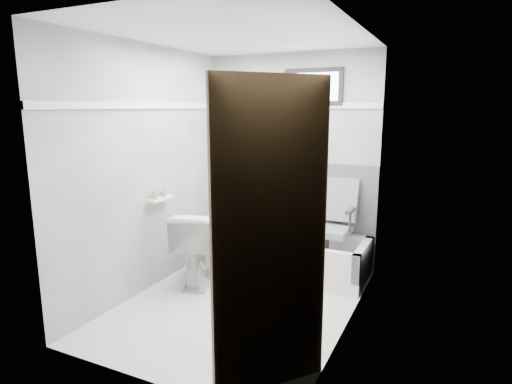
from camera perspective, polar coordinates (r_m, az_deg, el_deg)
The scene contains 19 objects.
floor at distance 4.15m, azimuth -2.13°, elevation -14.56°, with size 2.60×2.60×0.00m, color white.
ceiling at distance 3.78m, azimuth -2.42°, elevation 20.30°, with size 2.60×2.60×0.00m, color silver.
wall_back at distance 4.96m, azimuth 4.71°, elevation 4.21°, with size 2.00×0.02×2.40m, color slate.
wall_front at distance 2.72m, azimuth -15.04°, elevation -2.03°, with size 2.00×0.02×2.40m, color slate.
wall_left at distance 4.33m, azimuth -14.10°, elevation 2.88°, with size 0.02×2.60×2.40m, color slate.
wall_right at distance 3.44m, azimuth 12.67°, elevation 0.84°, with size 0.02×2.60×2.40m, color slate.
bathtub at distance 4.77m, azimuth 5.54°, elevation -8.33°, with size 1.50×0.70×0.42m, color white, non-canonical shape.
office_chair at distance 4.61m, azimuth 9.51°, elevation -4.18°, with size 0.54×0.54×0.94m, color slate, non-canonical shape.
toilet at distance 4.52m, azimuth -7.56°, elevation -7.21°, with size 0.43×0.78×0.76m, color silver.
door at distance 2.31m, azimuth 4.78°, elevation -9.25°, with size 0.78×0.78×2.00m, color brown, non-canonical shape.
window at distance 4.83m, azimuth 7.66°, elevation 13.71°, with size 0.66×0.04×0.40m, color black, non-canonical shape.
backerboard at distance 4.93m, azimuth 7.31°, elevation -0.59°, with size 1.50×0.02×0.78m, color #4C4C4F.
trim_back at distance 4.91m, azimuth 4.77°, elevation 11.40°, with size 2.00×0.02×0.06m, color white.
trim_left at distance 4.28m, azimuth -14.37°, elevation 11.11°, with size 0.02×2.60×0.06m, color white.
pole at distance 4.70m, azimuth 5.42°, elevation 1.97°, with size 0.02×0.02×1.95m, color white.
shelf at distance 4.40m, azimuth -12.57°, elevation -0.89°, with size 0.10×0.32×0.03m, color white.
soap_bottle_a at distance 4.33m, azimuth -13.35°, elevation -0.23°, with size 0.05×0.05×0.10m, color #A18450.
soap_bottle_b at distance 4.44m, azimuth -12.23°, elevation 0.02°, with size 0.07×0.07×0.09m, color slate.
faucet at distance 5.12m, azimuth 2.38°, elevation -2.93°, with size 0.26×0.10×0.16m, color silver, non-canonical shape.
Camera 1 is at (1.73, -3.31, 1.81)m, focal length 30.00 mm.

